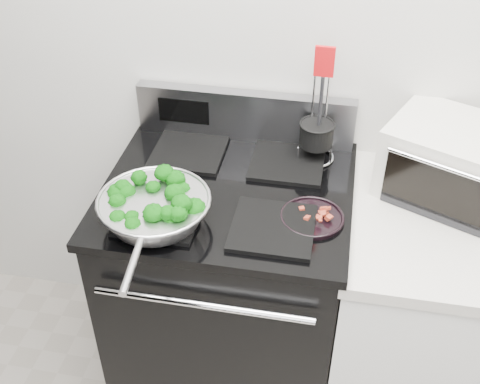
% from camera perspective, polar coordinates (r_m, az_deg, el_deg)
% --- Properties ---
extents(back_wall, '(4.00, 0.02, 2.70)m').
position_cam_1_polar(back_wall, '(1.97, 9.60, 14.62)').
color(back_wall, silver).
rests_on(back_wall, ground).
extents(gas_range, '(0.79, 0.69, 1.13)m').
position_cam_1_polar(gas_range, '(2.22, -1.02, -9.11)').
color(gas_range, black).
rests_on(gas_range, floor).
extents(counter, '(0.62, 0.68, 0.92)m').
position_cam_1_polar(counter, '(2.24, 16.74, -11.65)').
color(counter, white).
rests_on(counter, floor).
extents(skillet, '(0.34, 0.53, 0.07)m').
position_cam_1_polar(skillet, '(1.76, -8.13, -1.49)').
color(skillet, silver).
rests_on(skillet, gas_range).
extents(broccoli_pile, '(0.26, 0.26, 0.09)m').
position_cam_1_polar(broccoli_pile, '(1.76, -8.17, -0.95)').
color(broccoli_pile, black).
rests_on(broccoli_pile, skillet).
extents(bacon_plate, '(0.19, 0.19, 0.04)m').
position_cam_1_polar(bacon_plate, '(1.79, 6.86, -2.15)').
color(bacon_plate, black).
rests_on(bacon_plate, gas_range).
extents(utensil_holder, '(0.13, 0.13, 0.41)m').
position_cam_1_polar(utensil_holder, '(2.02, 7.21, 4.90)').
color(utensil_holder, silver).
rests_on(utensil_holder, gas_range).
extents(toaster_oven, '(0.50, 0.45, 0.24)m').
position_cam_1_polar(toaster_oven, '(1.98, 19.80, 2.61)').
color(toaster_oven, silver).
rests_on(toaster_oven, counter).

